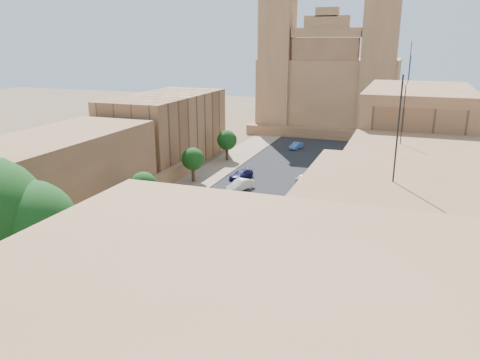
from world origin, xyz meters
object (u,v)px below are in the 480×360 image
Objects in this scene: street_tree_a at (66,223)px; car_blue_b at (296,146)px; car_white_a at (240,185)px; street_tree_d at (227,140)px; pedestrian_c at (263,303)px; street_tree_b at (144,186)px; bus_cream_east at (306,207)px; church at (329,82)px; bus_red_east at (267,251)px; car_blue_a at (145,245)px; car_cream at (275,205)px; olive_pickup at (287,239)px; bus_green_north at (67,295)px; red_truck at (198,286)px; street_tree_c at (193,159)px; car_white_b at (305,178)px; car_dkblue at (241,175)px.

street_tree_a reaches higher than car_blue_b.
street_tree_d is at bearing 137.34° from car_white_a.
street_tree_d is at bearing -136.56° from pedestrian_c.
bus_cream_east is (16.50, 3.78, -1.64)m from street_tree_b.
bus_cream_east is at bearing -82.71° from church.
bus_red_east is at bearing -146.45° from pedestrian_c.
car_blue_a is 0.85× the size of car_cream.
bus_cream_east is 2.39× the size of car_white_a.
olive_pickup is 0.63× the size of bus_green_north.
bus_green_north is at bearing -157.16° from red_truck.
pedestrian_c is (17.50, -38.40, -2.21)m from street_tree_d.
pedestrian_c is (1.00, -10.40, -0.15)m from olive_pickup.
church is at bearing 76.79° from street_tree_c.
church is 55.91m from street_tree_b.
street_tree_a is at bearing 167.03° from red_truck.
pedestrian_c is at bearing -56.46° from street_tree_c.
street_tree_b is at bearing 131.09° from red_truck.
street_tree_a reaches higher than car_cream.
street_tree_a is 23.76m from car_white_a.
street_tree_c is at bearing 90.00° from street_tree_b.
olive_pickup is 9.63m from car_cream.
bus_green_north reaches higher than car_white_b.
street_tree_c is at bearing 112.61° from car_blue_a.
street_tree_d reaches higher than street_tree_c.
car_white_b is at bearing -84.50° from church.
church is 21.53m from car_blue_b.
street_tree_d is at bearing 141.03° from car_dkblue.
car_cream is at bearing -23.54° from car_white_a.
street_tree_d reaches higher than car_blue_a.
car_dkblue reaches higher than car_white_b.
church reaches higher than street_tree_c.
car_white_a reaches higher than car_dkblue.
red_truck is (13.09, -3.02, -1.62)m from street_tree_a.
church is 64.05m from car_blue_a.
car_blue_b is (-8.35, 39.13, -0.47)m from olive_pickup.
bus_red_east is at bearing -46.47° from car_dkblue.
car_cream is (-0.22, 19.94, -0.95)m from red_truck.
car_blue_a is 15.57m from car_cream.
street_tree_c is 30.85m from bus_green_north.
red_truck is 0.77× the size of bus_green_north.
street_tree_b is 19.96m from red_truck.
bus_red_east is at bearing 93.76° from bus_cream_east.
church is at bearing 102.69° from car_dkblue.
street_tree_a is 1.15× the size of car_blue_a.
street_tree_c reaches higher than car_cream.
bus_cream_east is (16.50, -20.22, -1.78)m from street_tree_d.
car_white_a is at bearing 72.94° from street_tree_a.
bus_cream_east is at bearing -157.91° from pedestrian_c.
car_white_b is (13.65, -7.34, -2.52)m from street_tree_d.
pedestrian_c reaches higher than car_dkblue.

